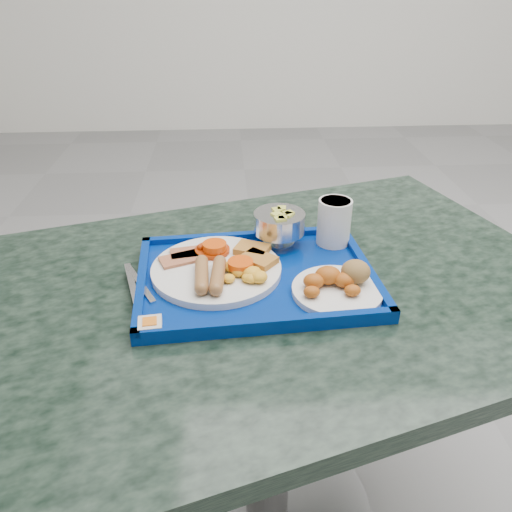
{
  "coord_description": "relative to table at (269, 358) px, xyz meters",
  "views": [
    {
      "loc": [
        -0.79,
        -1.24,
        1.19
      ],
      "look_at": [
        -0.74,
        -0.48,
        0.75
      ],
      "focal_mm": 35.0,
      "sensor_mm": 36.0,
      "label": 1
    }
  ],
  "objects": [
    {
      "name": "floor",
      "position": [
        0.71,
        0.49,
        -0.52
      ],
      "size": [
        6.0,
        6.0,
        0.0
      ],
      "primitive_type": "plane",
      "color": "gray",
      "rests_on": "ground"
    },
    {
      "name": "table",
      "position": [
        0.0,
        0.0,
        0.0
      ],
      "size": [
        1.28,
        1.03,
        0.7
      ],
      "rotation": [
        0.0,
        0.0,
        0.29
      ],
      "color": "slate",
      "rests_on": "floor"
    },
    {
      "name": "tray",
      "position": [
        -0.03,
        0.0,
        0.19
      ],
      "size": [
        0.44,
        0.34,
        0.03
      ],
      "rotation": [
        0.0,
        0.0,
        0.07
      ],
      "color": "navy",
      "rests_on": "table"
    },
    {
      "name": "main_plate",
      "position": [
        -0.09,
        0.02,
        0.21
      ],
      "size": [
        0.24,
        0.24,
        0.04
      ],
      "rotation": [
        0.0,
        0.0,
        -0.12
      ],
      "color": "white",
      "rests_on": "tray"
    },
    {
      "name": "bread_plate",
      "position": [
        0.11,
        -0.06,
        0.21
      ],
      "size": [
        0.15,
        0.15,
        0.05
      ],
      "rotation": [
        0.0,
        0.0,
        0.38
      ],
      "color": "white",
      "rests_on": "tray"
    },
    {
      "name": "fruit_bowl",
      "position": [
        0.03,
        0.12,
        0.24
      ],
      "size": [
        0.1,
        0.1,
        0.07
      ],
      "color": "#B7B7B9",
      "rests_on": "tray"
    },
    {
      "name": "juice_cup",
      "position": [
        0.14,
        0.12,
        0.24
      ],
      "size": [
        0.07,
        0.07,
        0.09
      ],
      "color": "white",
      "rests_on": "tray"
    },
    {
      "name": "spoon",
      "position": [
        -0.2,
        0.04,
        0.2
      ],
      "size": [
        0.1,
        0.16,
        0.01
      ],
      "rotation": [
        0.0,
        0.0,
        0.47
      ],
      "color": "#B7B7B9",
      "rests_on": "tray"
    },
    {
      "name": "knife",
      "position": [
        -0.24,
        -0.02,
        0.19
      ],
      "size": [
        0.05,
        0.16,
        0.0
      ],
      "primitive_type": "cube",
      "rotation": [
        0.0,
        0.0,
        0.27
      ],
      "color": "#B7B7B9",
      "rests_on": "tray"
    },
    {
      "name": "jam_packet",
      "position": [
        -0.2,
        -0.14,
        0.2
      ],
      "size": [
        0.04,
        0.04,
        0.01
      ],
      "rotation": [
        0.0,
        0.0,
        0.11
      ],
      "color": "silver",
      "rests_on": "tray"
    }
  ]
}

